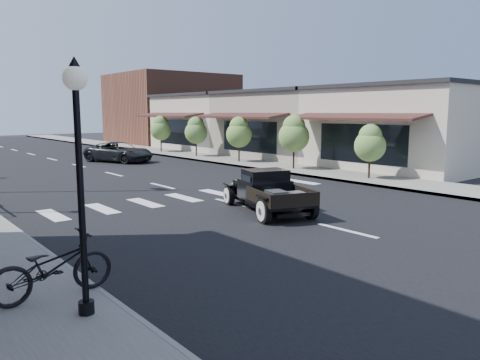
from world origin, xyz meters
TOP-DOWN VIEW (x-y plane):
  - ground at (0.00, 0.00)m, footprint 120.00×120.00m
  - road at (0.00, 15.00)m, footprint 14.00×80.00m
  - road_markings at (0.00, 10.00)m, footprint 12.00×60.00m
  - sidewalk_right at (8.50, 15.00)m, footprint 3.00×80.00m
  - storefront_near at (15.00, 4.00)m, footprint 10.00×9.00m
  - storefront_mid at (15.00, 13.00)m, footprint 10.00×9.00m
  - storefront_far at (15.00, 22.00)m, footprint 10.00×9.00m
  - far_building_right at (15.50, 32.00)m, footprint 11.00×10.00m
  - lamp_post_a at (-7.60, -4.00)m, footprint 0.36×0.36m
  - small_tree_a at (8.30, 2.25)m, footprint 1.46×1.46m
  - small_tree_b at (8.30, 7.17)m, footprint 1.68×1.68m
  - small_tree_c at (8.30, 11.94)m, footprint 1.61×1.61m
  - small_tree_d at (8.30, 16.73)m, footprint 1.59×1.59m
  - small_tree_e at (8.30, 21.70)m, footprint 1.60×1.60m
  - hotrod_pickup at (-0.01, 0.18)m, footprint 3.01×4.44m
  - second_car at (2.85, 17.52)m, footprint 3.78×5.09m
  - motorcycle at (-7.78, -3.03)m, footprint 2.02×0.71m

SIDE VIEW (x-z plane):
  - ground at x=0.00m, z-range 0.00..0.00m
  - road_markings at x=0.00m, z-range -0.03..0.03m
  - road at x=0.00m, z-range 0.00..0.02m
  - sidewalk_right at x=8.50m, z-range 0.00..0.15m
  - second_car at x=2.85m, z-range 0.00..1.28m
  - motorcycle at x=-7.78m, z-range 0.15..1.21m
  - hotrod_pickup at x=-0.01m, z-range 0.00..1.41m
  - small_tree_a at x=8.30m, z-range 0.15..2.58m
  - small_tree_d at x=8.30m, z-range 0.15..2.80m
  - small_tree_e at x=8.30m, z-range 0.15..2.82m
  - small_tree_c at x=8.30m, z-range 0.15..2.84m
  - small_tree_b at x=8.30m, z-range 0.15..2.95m
  - lamp_post_a at x=-7.60m, z-range 0.15..4.00m
  - storefront_near at x=15.00m, z-range 0.00..4.50m
  - storefront_mid at x=15.00m, z-range 0.00..4.50m
  - storefront_far at x=15.00m, z-range 0.00..4.50m
  - far_building_right at x=15.50m, z-range 0.00..7.00m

